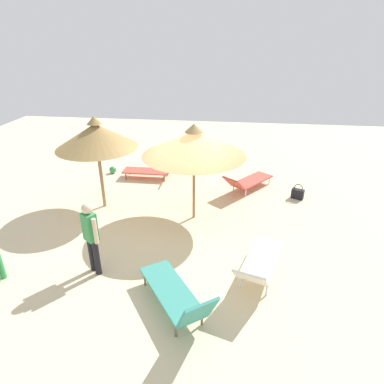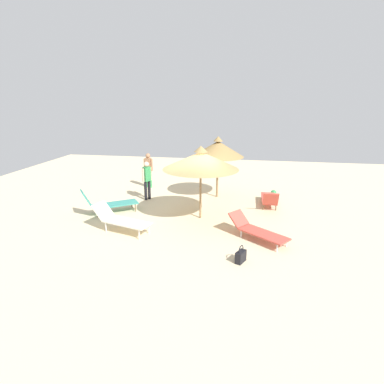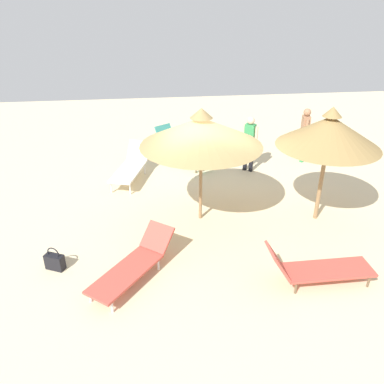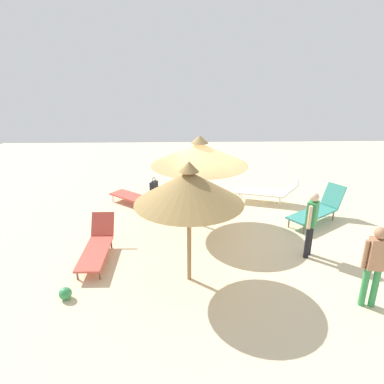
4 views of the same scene
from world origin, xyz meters
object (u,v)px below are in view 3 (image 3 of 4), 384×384
(lounge_chair_near_right, at_px, (134,263))
(person_standing_far_right, at_px, (250,140))
(handbag, at_px, (55,261))
(lounge_chair_near_left, at_px, (315,268))
(parasol_umbrella_far_left, at_px, (201,132))
(parasol_umbrella_back, at_px, (330,132))
(lounge_chair_center, at_px, (180,149))
(lounge_chair_front, at_px, (131,165))
(person_standing_edge, at_px, (305,131))

(lounge_chair_near_right, bearing_deg, person_standing_far_right, -126.13)
(person_standing_far_right, xyz_separation_m, handbag, (5.04, 4.27, -0.82))
(person_standing_far_right, bearing_deg, lounge_chair_near_left, 89.09)
(parasol_umbrella_far_left, distance_m, handbag, 4.09)
(parasol_umbrella_back, distance_m, person_standing_far_right, 3.40)
(lounge_chair_center, bearing_deg, lounge_chair_front, 37.10)
(parasol_umbrella_far_left, distance_m, lounge_chair_near_left, 3.70)
(person_standing_far_right, bearing_deg, handbag, 40.29)
(lounge_chair_front, distance_m, person_standing_far_right, 3.63)
(person_standing_far_right, bearing_deg, person_standing_edge, -164.28)
(lounge_chair_near_right, bearing_deg, lounge_chair_near_left, 170.24)
(lounge_chair_near_left, distance_m, lounge_chair_center, 6.60)
(lounge_chair_center, distance_m, person_standing_far_right, 2.32)
(lounge_chair_near_right, relative_size, handbag, 3.94)
(lounge_chair_near_left, xyz_separation_m, lounge_chair_center, (1.93, -6.31, 0.09))
(lounge_chair_near_left, bearing_deg, handbag, -11.83)
(parasol_umbrella_far_left, relative_size, lounge_chair_near_right, 1.39)
(parasol_umbrella_far_left, distance_m, lounge_chair_center, 4.09)
(parasol_umbrella_far_left, bearing_deg, handbag, 26.85)
(lounge_chair_center, bearing_deg, parasol_umbrella_far_left, 92.17)
(handbag, bearing_deg, parasol_umbrella_back, -168.20)
(lounge_chair_center, distance_m, person_standing_edge, 4.03)
(lounge_chair_front, bearing_deg, lounge_chair_near_right, 91.55)
(lounge_chair_near_left, xyz_separation_m, handbag, (4.96, -1.04, -0.17))
(parasol_umbrella_far_left, relative_size, parasol_umbrella_back, 1.00)
(parasol_umbrella_back, height_order, person_standing_far_right, parasol_umbrella_back)
(lounge_chair_front, height_order, handbag, lounge_chair_front)
(person_standing_far_right, bearing_deg, parasol_umbrella_back, 107.17)
(parasol_umbrella_far_left, relative_size, handbag, 5.47)
(parasol_umbrella_back, xyz_separation_m, lounge_chair_front, (4.51, -2.85, -1.79))
(parasol_umbrella_back, xyz_separation_m, person_standing_far_right, (0.93, -3.03, -1.22))
(lounge_chair_near_left, height_order, person_standing_edge, person_standing_edge)
(handbag, bearing_deg, person_standing_edge, -145.39)
(lounge_chair_near_left, distance_m, handbag, 5.07)
(parasol_umbrella_back, relative_size, lounge_chair_near_left, 1.35)
(lounge_chair_front, relative_size, person_standing_edge, 1.25)
(parasol_umbrella_far_left, bearing_deg, lounge_chair_near_right, 52.57)
(parasol_umbrella_far_left, height_order, lounge_chair_near_left, parasol_umbrella_far_left)
(person_standing_far_right, height_order, handbag, person_standing_far_right)
(parasol_umbrella_far_left, xyz_separation_m, person_standing_far_right, (-1.88, -2.67, -1.22))
(lounge_chair_near_right, xyz_separation_m, person_standing_edge, (-5.40, -5.28, 0.69))
(lounge_chair_near_right, height_order, person_standing_edge, person_standing_edge)
(lounge_chair_front, relative_size, person_standing_far_right, 1.28)
(lounge_chair_near_right, height_order, handbag, lounge_chair_near_right)
(lounge_chair_front, xyz_separation_m, person_standing_edge, (-5.53, -0.73, 0.58))
(lounge_chair_near_right, relative_size, lounge_chair_center, 0.96)
(person_standing_edge, bearing_deg, parasol_umbrella_far_left, 40.10)
(lounge_chair_near_left, relative_size, lounge_chair_center, 0.98)
(lounge_chair_near_left, relative_size, lounge_chair_front, 0.94)
(parasol_umbrella_back, xyz_separation_m, lounge_chair_center, (2.95, -4.03, -1.78))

